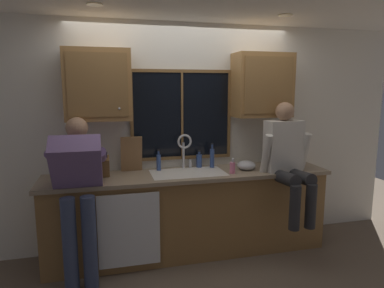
{
  "coord_description": "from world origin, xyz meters",
  "views": [
    {
      "loc": [
        -0.87,
        -3.82,
        1.84
      ],
      "look_at": [
        0.03,
        -0.3,
        1.24
      ],
      "focal_mm": 32.07,
      "sensor_mm": 36.0,
      "label": 1
    }
  ],
  "objects_px": {
    "knife_block": "(103,167)",
    "person_standing": "(78,184)",
    "bottle_tall_clear": "(159,162)",
    "bottle_amber_small": "(212,158)",
    "soap_dispenser": "(232,168)",
    "mixing_bowl": "(246,165)",
    "bottle_green_glass": "(199,160)",
    "cutting_board": "(131,154)",
    "person_sitting_on_counter": "(288,156)"
  },
  "relations": [
    {
      "from": "soap_dispenser",
      "to": "bottle_tall_clear",
      "type": "bearing_deg",
      "value": 156.22
    },
    {
      "from": "bottle_tall_clear",
      "to": "bottle_amber_small",
      "type": "bearing_deg",
      "value": -1.22
    },
    {
      "from": "soap_dispenser",
      "to": "bottle_green_glass",
      "type": "height_order",
      "value": "bottle_green_glass"
    },
    {
      "from": "person_standing",
      "to": "knife_block",
      "type": "xyz_separation_m",
      "value": [
        0.23,
        0.35,
        0.07
      ]
    },
    {
      "from": "person_standing",
      "to": "cutting_board",
      "type": "xyz_separation_m",
      "value": [
        0.53,
        0.52,
        0.16
      ]
    },
    {
      "from": "mixing_bowl",
      "to": "soap_dispenser",
      "type": "bearing_deg",
      "value": -149.52
    },
    {
      "from": "person_standing",
      "to": "knife_block",
      "type": "relative_size",
      "value": 4.84
    },
    {
      "from": "bottle_green_glass",
      "to": "bottle_tall_clear",
      "type": "relative_size",
      "value": 0.85
    },
    {
      "from": "mixing_bowl",
      "to": "bottle_tall_clear",
      "type": "relative_size",
      "value": 0.9
    },
    {
      "from": "knife_block",
      "to": "person_standing",
      "type": "bearing_deg",
      "value": -123.04
    },
    {
      "from": "bottle_amber_small",
      "to": "person_sitting_on_counter",
      "type": "bearing_deg",
      "value": -31.82
    },
    {
      "from": "person_standing",
      "to": "cutting_board",
      "type": "bearing_deg",
      "value": 44.42
    },
    {
      "from": "person_standing",
      "to": "person_sitting_on_counter",
      "type": "height_order",
      "value": "person_sitting_on_counter"
    },
    {
      "from": "soap_dispenser",
      "to": "bottle_green_glass",
      "type": "distance_m",
      "value": 0.45
    },
    {
      "from": "mixing_bowl",
      "to": "soap_dispenser",
      "type": "height_order",
      "value": "soap_dispenser"
    },
    {
      "from": "soap_dispenser",
      "to": "bottle_amber_small",
      "type": "distance_m",
      "value": 0.35
    },
    {
      "from": "soap_dispenser",
      "to": "knife_block",
      "type": "bearing_deg",
      "value": 172.09
    },
    {
      "from": "mixing_bowl",
      "to": "bottle_amber_small",
      "type": "relative_size",
      "value": 0.74
    },
    {
      "from": "soap_dispenser",
      "to": "cutting_board",
      "type": "bearing_deg",
      "value": 161.28
    },
    {
      "from": "person_sitting_on_counter",
      "to": "bottle_tall_clear",
      "type": "height_order",
      "value": "person_sitting_on_counter"
    },
    {
      "from": "person_standing",
      "to": "bottle_amber_small",
      "type": "xyz_separation_m",
      "value": [
        1.45,
        0.48,
        0.08
      ]
    },
    {
      "from": "person_standing",
      "to": "bottle_tall_clear",
      "type": "xyz_separation_m",
      "value": [
        0.83,
        0.5,
        0.06
      ]
    },
    {
      "from": "knife_block",
      "to": "bottle_tall_clear",
      "type": "distance_m",
      "value": 0.61
    },
    {
      "from": "knife_block",
      "to": "mixing_bowl",
      "type": "relative_size",
      "value": 1.52
    },
    {
      "from": "knife_block",
      "to": "bottle_tall_clear",
      "type": "height_order",
      "value": "knife_block"
    },
    {
      "from": "person_sitting_on_counter",
      "to": "bottle_tall_clear",
      "type": "bearing_deg",
      "value": 161.13
    },
    {
      "from": "knife_block",
      "to": "cutting_board",
      "type": "xyz_separation_m",
      "value": [
        0.3,
        0.17,
        0.09
      ]
    },
    {
      "from": "mixing_bowl",
      "to": "soap_dispenser",
      "type": "relative_size",
      "value": 1.24
    },
    {
      "from": "bottle_green_glass",
      "to": "cutting_board",
      "type": "bearing_deg",
      "value": -179.36
    },
    {
      "from": "person_sitting_on_counter",
      "to": "bottle_amber_small",
      "type": "relative_size",
      "value": 4.44
    },
    {
      "from": "mixing_bowl",
      "to": "bottle_amber_small",
      "type": "height_order",
      "value": "bottle_amber_small"
    },
    {
      "from": "cutting_board",
      "to": "soap_dispenser",
      "type": "bearing_deg",
      "value": -18.72
    },
    {
      "from": "cutting_board",
      "to": "soap_dispenser",
      "type": "xyz_separation_m",
      "value": [
        1.04,
        -0.35,
        -0.13
      ]
    },
    {
      "from": "bottle_green_glass",
      "to": "soap_dispenser",
      "type": "bearing_deg",
      "value": -53.08
    },
    {
      "from": "soap_dispenser",
      "to": "bottle_tall_clear",
      "type": "height_order",
      "value": "bottle_tall_clear"
    },
    {
      "from": "bottle_amber_small",
      "to": "person_standing",
      "type": "bearing_deg",
      "value": -161.5
    },
    {
      "from": "bottle_tall_clear",
      "to": "bottle_amber_small",
      "type": "height_order",
      "value": "bottle_amber_small"
    },
    {
      "from": "knife_block",
      "to": "bottle_green_glass",
      "type": "relative_size",
      "value": 1.62
    },
    {
      "from": "bottle_green_glass",
      "to": "bottle_amber_small",
      "type": "xyz_separation_m",
      "value": [
        0.14,
        -0.05,
        0.04
      ]
    },
    {
      "from": "person_standing",
      "to": "mixing_bowl",
      "type": "bearing_deg",
      "value": 9.3
    },
    {
      "from": "person_standing",
      "to": "bottle_amber_small",
      "type": "distance_m",
      "value": 1.53
    },
    {
      "from": "knife_block",
      "to": "soap_dispenser",
      "type": "height_order",
      "value": "knife_block"
    },
    {
      "from": "person_sitting_on_counter",
      "to": "soap_dispenser",
      "type": "xyz_separation_m",
      "value": [
        -0.58,
        0.12,
        -0.12
      ]
    },
    {
      "from": "knife_block",
      "to": "soap_dispenser",
      "type": "relative_size",
      "value": 1.9
    },
    {
      "from": "person_standing",
      "to": "cutting_board",
      "type": "relative_size",
      "value": 3.9
    },
    {
      "from": "soap_dispenser",
      "to": "bottle_tall_clear",
      "type": "distance_m",
      "value": 0.82
    },
    {
      "from": "person_standing",
      "to": "bottle_green_glass",
      "type": "distance_m",
      "value": 1.41
    },
    {
      "from": "bottle_green_glass",
      "to": "bottle_amber_small",
      "type": "height_order",
      "value": "bottle_amber_small"
    },
    {
      "from": "bottle_tall_clear",
      "to": "bottle_amber_small",
      "type": "relative_size",
      "value": 0.82
    },
    {
      "from": "bottle_green_glass",
      "to": "bottle_tall_clear",
      "type": "bearing_deg",
      "value": -176.14
    }
  ]
}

